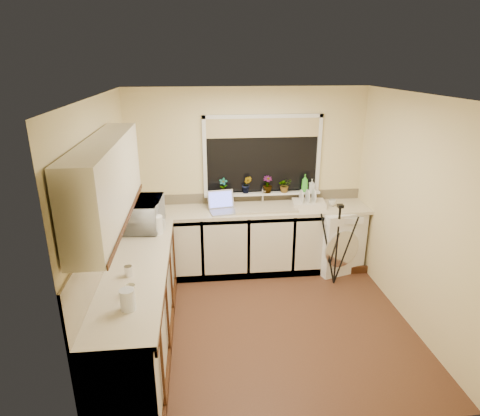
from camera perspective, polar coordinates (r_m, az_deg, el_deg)
name	(u,v)px	position (r m, az deg, el deg)	size (l,w,h in m)	color
floor	(263,319)	(4.79, 3.23, -15.24)	(3.20, 3.20, 0.00)	#533021
ceiling	(268,96)	(3.93, 3.94, 15.39)	(3.20, 3.20, 0.00)	white
wall_back	(247,179)	(5.62, 1.02, 4.07)	(3.20, 3.20, 0.00)	beige
wall_front	(301,297)	(2.90, 8.55, -12.25)	(3.20, 3.20, 0.00)	beige
wall_left	(106,225)	(4.26, -18.23, -2.23)	(3.00, 3.00, 0.00)	beige
wall_right	(413,213)	(4.74, 23.00, -0.60)	(3.00, 3.00, 0.00)	beige
base_cabinet_back	(226,242)	(5.58, -1.97, -4.75)	(2.55, 0.60, 0.86)	silver
base_cabinet_left	(140,309)	(4.30, -13.84, -13.50)	(0.54, 2.40, 0.86)	silver
worktop_back	(250,210)	(5.44, 1.39, -0.28)	(3.20, 0.60, 0.04)	beige
worktop_left	(136,269)	(4.07, -14.36, -8.20)	(0.60, 2.40, 0.04)	beige
upper_cabinet	(107,181)	(3.63, -18.08, 3.62)	(0.28, 1.90, 0.70)	silver
splashback_left	(102,247)	(4.02, -18.73, -5.15)	(0.02, 2.40, 0.45)	beige
splashback_back	(247,197)	(5.68, 1.02, 1.56)	(3.20, 0.02, 0.14)	beige
window_glass	(262,156)	(5.55, 3.13, 7.31)	(1.50, 0.02, 1.00)	black
window_blind	(263,128)	(5.46, 3.25, 11.10)	(1.50, 0.02, 0.25)	tan
windowsill	(262,193)	(5.63, 3.12, 2.07)	(1.60, 0.14, 0.03)	white
sink	(265,207)	(5.46, 3.48, 0.12)	(0.82, 0.46, 0.03)	tan
faucet	(263,195)	(5.59, 3.20, 1.77)	(0.03, 0.03, 0.24)	silver
washing_machine	(334,238)	(5.83, 13.02, -4.07)	(0.62, 0.60, 0.88)	white
laptop	(222,206)	(5.34, -2.48, 0.28)	(0.40, 0.40, 0.25)	#97969E
kettle	(156,225)	(4.73, -11.62, -2.34)	(0.15, 0.15, 0.20)	white
dish_rack	(309,204)	(5.61, 9.58, 0.62)	(0.43, 0.32, 0.06)	silver
tripod	(337,245)	(5.35, 13.39, -5.07)	(0.53, 0.53, 1.10)	black
glass_jug	(128,300)	(3.40, -15.43, -12.23)	(0.12, 0.12, 0.18)	silver
steel_jar	(128,271)	(3.90, -15.33, -8.50)	(0.07, 0.07, 0.10)	silver
microwave	(143,214)	(4.90, -13.33, -0.79)	(0.61, 0.41, 0.34)	white
plant_a	(223,186)	(5.52, -2.34, 3.08)	(0.12, 0.08, 0.22)	#999999
plant_b	(247,184)	(5.56, 0.94, 3.30)	(0.13, 0.11, 0.24)	#999999
plant_c	(267,184)	(5.58, 3.85, 3.30)	(0.13, 0.13, 0.23)	#999999
plant_d	(285,185)	(5.63, 6.27, 3.18)	(0.18, 0.16, 0.20)	#999999
soap_bottle_green	(305,183)	(5.69, 9.04, 3.48)	(0.09, 0.09, 0.24)	green
soap_bottle_clear	(312,185)	(5.74, 9.99, 3.17)	(0.08, 0.08, 0.17)	#999999
cup_back	(332,203)	(5.67, 12.77, 0.72)	(0.11, 0.11, 0.09)	beige
cup_left	(130,290)	(3.62, -15.06, -10.94)	(0.09, 0.09, 0.09)	beige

